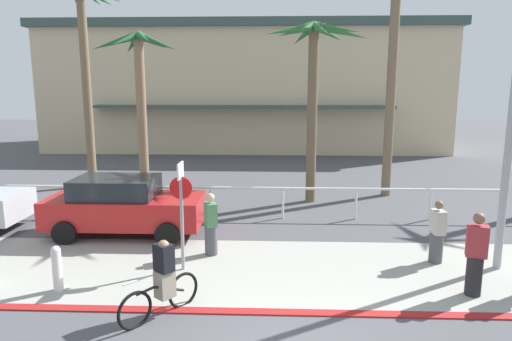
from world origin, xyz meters
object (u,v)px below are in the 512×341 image
at_px(bollard_1, 57,268).
at_px(palm_tree_1, 83,35).
at_px(car_red_1, 123,206).
at_px(pedestrian_3, 437,235).
at_px(palm_tree_2, 139,76).
at_px(cyclist_black_0, 163,280).
at_px(pedestrian_2, 476,258).
at_px(palm_tree_3, 315,62).
at_px(palm_tree_4, 395,5).
at_px(stop_sign_bike_lane, 181,201).
at_px(pedestrian_0, 211,227).

xyz_separation_m(bollard_1, palm_tree_1, (-3.26, 10.11, 5.77)).
relative_size(car_red_1, pedestrian_3, 2.81).
xyz_separation_m(palm_tree_1, palm_tree_2, (2.78, -1.93, -1.70)).
xyz_separation_m(bollard_1, car_red_1, (0.20, 3.71, 0.35)).
xyz_separation_m(cyclist_black_0, pedestrian_2, (6.18, 1.05, 0.13)).
bearing_deg(cyclist_black_0, palm_tree_2, 107.88).
distance_m(palm_tree_1, pedestrian_3, 15.38).
bearing_deg(bollard_1, car_red_1, 86.84).
height_order(palm_tree_2, pedestrian_3, palm_tree_2).
height_order(palm_tree_3, palm_tree_4, palm_tree_4).
relative_size(palm_tree_1, car_red_1, 1.88).
bearing_deg(car_red_1, palm_tree_3, 35.30).
distance_m(stop_sign_bike_lane, pedestrian_3, 6.19).
relative_size(palm_tree_2, palm_tree_3, 0.96).
distance_m(palm_tree_1, pedestrian_0, 11.49).
xyz_separation_m(stop_sign_bike_lane, pedestrian_2, (6.23, -1.08, -0.85)).
bearing_deg(car_red_1, palm_tree_4, 30.52).
bearing_deg(palm_tree_4, palm_tree_2, -175.96).
height_order(stop_sign_bike_lane, cyclist_black_0, stop_sign_bike_lane).
xyz_separation_m(stop_sign_bike_lane, palm_tree_4, (6.51, 7.64, 5.49)).
bearing_deg(car_red_1, palm_tree_1, 118.41).
bearing_deg(pedestrian_0, car_red_1, 150.95).
bearing_deg(pedestrian_0, cyclist_black_0, -98.80).
relative_size(bollard_1, pedestrian_2, 0.56).
distance_m(palm_tree_1, car_red_1, 9.07).
relative_size(cyclist_black_0, pedestrian_3, 0.96).
bearing_deg(stop_sign_bike_lane, cyclist_black_0, -88.70).
bearing_deg(car_red_1, stop_sign_bike_lane, -48.53).
relative_size(stop_sign_bike_lane, cyclist_black_0, 1.71).
xyz_separation_m(stop_sign_bike_lane, pedestrian_3, (6.07, 0.68, -0.96)).
relative_size(bollard_1, palm_tree_3, 0.15).
height_order(palm_tree_1, pedestrian_3, palm_tree_1).
relative_size(palm_tree_3, pedestrian_0, 3.99).
distance_m(bollard_1, pedestrian_2, 8.65).
distance_m(bollard_1, palm_tree_2, 9.15).
xyz_separation_m(palm_tree_4, cyclist_black_0, (-6.46, -9.77, -6.47)).
bearing_deg(palm_tree_4, palm_tree_3, -160.16).
bearing_deg(pedestrian_0, palm_tree_4, 48.06).
bearing_deg(palm_tree_1, car_red_1, -61.59).
relative_size(palm_tree_2, pedestrian_0, 3.83).
height_order(palm_tree_3, cyclist_black_0, palm_tree_3).
height_order(car_red_1, pedestrian_0, car_red_1).
xyz_separation_m(stop_sign_bike_lane, car_red_1, (-2.21, 2.50, -0.81)).
distance_m(stop_sign_bike_lane, car_red_1, 3.43).
bearing_deg(palm_tree_4, cyclist_black_0, -123.50).
bearing_deg(palm_tree_2, cyclist_black_0, -72.12).
distance_m(palm_tree_2, pedestrian_3, 11.61).
xyz_separation_m(palm_tree_2, car_red_1, (0.68, -4.47, -3.72)).
height_order(palm_tree_2, car_red_1, palm_tree_2).
distance_m(stop_sign_bike_lane, pedestrian_0, 1.45).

